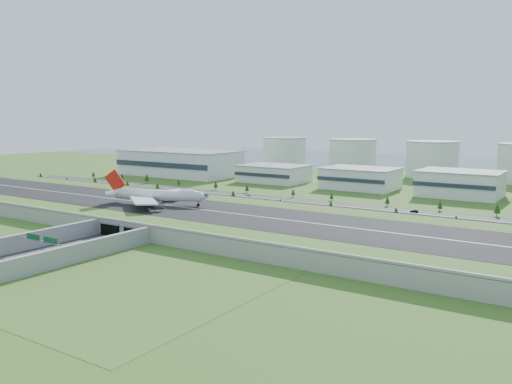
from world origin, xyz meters
The scene contains 21 objects.
ground centered at (0.00, 0.00, 0.00)m, with size 1200.00×1200.00×0.00m, color #2C5D1D.
airfield_deck centered at (0.00, -0.09, 4.12)m, with size 520.00×100.00×9.20m.
underpass_road centered at (0.00, -99.42, 3.43)m, with size 38.80×120.40×8.00m.
sign_gantry_near centered at (0.00, -95.04, 6.95)m, with size 38.70×0.70×9.80m.
north_expressway centered at (0.00, 95.00, 0.06)m, with size 560.00×36.00×0.12m, color #28282B.
tree_row centered at (7.78, 91.65, 4.61)m, with size 509.09×48.62×8.37m.
hangar_west centered at (-170.00, 185.00, 12.50)m, with size 120.00×60.00×25.00m, color silver.
hangar_mid_a centered at (-60.00, 190.00, 7.50)m, with size 58.00×42.00×15.00m, color silver.
hangar_mid_b centered at (25.00, 190.00, 8.50)m, with size 58.00×42.00×17.00m, color silver.
hangar_mid_c centered at (105.00, 190.00, 9.50)m, with size 58.00×42.00×19.00m, color silver.
fuel_tank_a centered at (-120.00, 310.00, 17.50)m, with size 50.00×50.00×35.00m, color silver.
fuel_tank_b centered at (-35.00, 310.00, 17.50)m, with size 50.00×50.00×35.00m, color silver.
fuel_tank_c centered at (50.00, 310.00, 17.50)m, with size 50.00×50.00×35.00m, color silver.
bay_water centered at (0.00, 480.00, 0.03)m, with size 1200.00×260.00×0.06m, color #384E6C.
boeing_747 centered at (-23.15, -0.43, 13.91)m, with size 64.34×59.73×20.82m.
car_0 centered at (-7.11, -89.77, 0.92)m, with size 1.89×4.69×1.60m, color silver.
car_2 centered at (7.27, -68.78, 0.92)m, with size 2.66×5.77×1.60m, color #0B1637.
car_4 centered at (-107.40, 88.65, 0.87)m, with size 1.78×4.42×1.51m, color slate.
car_5 centered at (98.50, 101.61, 0.98)m, with size 1.82×5.21×1.72m, color black.
car_6 centered at (132.58, 85.66, 0.79)m, with size 2.22×4.82×1.34m, color silver.
car_7 centered at (-29.63, 104.50, 0.80)m, with size 1.90×4.67×1.36m, color white.
Camera 1 is at (201.27, -232.15, 60.26)m, focal length 38.00 mm.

